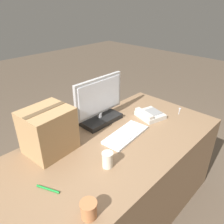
{
  "coord_description": "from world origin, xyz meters",
  "views": [
    {
      "loc": [
        -0.98,
        -0.91,
        1.71
      ],
      "look_at": [
        0.13,
        0.15,
        0.89
      ],
      "focal_mm": 35.0,
      "sensor_mm": 36.0,
      "label": 1
    }
  ],
  "objects_px": {
    "keyboard": "(126,135)",
    "desk_phone": "(150,115)",
    "cardboard_box": "(48,131)",
    "monitor": "(99,106)",
    "paper_cup_left": "(89,209)",
    "pen_marker": "(48,189)",
    "paper_cup_right": "(107,160)",
    "spoon": "(180,110)"
  },
  "relations": [
    {
      "from": "desk_phone",
      "to": "keyboard",
      "type": "bearing_deg",
      "value": -158.69
    },
    {
      "from": "paper_cup_left",
      "to": "pen_marker",
      "type": "relative_size",
      "value": 0.66
    },
    {
      "from": "spoon",
      "to": "pen_marker",
      "type": "xyz_separation_m",
      "value": [
        -1.41,
        0.05,
        0.0
      ]
    },
    {
      "from": "monitor",
      "to": "cardboard_box",
      "type": "xyz_separation_m",
      "value": [
        -0.52,
        -0.05,
        0.01
      ]
    },
    {
      "from": "keyboard",
      "to": "desk_phone",
      "type": "xyz_separation_m",
      "value": [
        0.38,
        0.04,
        0.01
      ]
    },
    {
      "from": "cardboard_box",
      "to": "desk_phone",
      "type": "bearing_deg",
      "value": -14.62
    },
    {
      "from": "monitor",
      "to": "paper_cup_right",
      "type": "relative_size",
      "value": 4.58
    },
    {
      "from": "paper_cup_left",
      "to": "cardboard_box",
      "type": "bearing_deg",
      "value": 74.88
    },
    {
      "from": "spoon",
      "to": "paper_cup_right",
      "type": "bearing_deg",
      "value": 159.87
    },
    {
      "from": "monitor",
      "to": "keyboard",
      "type": "relative_size",
      "value": 1.19
    },
    {
      "from": "monitor",
      "to": "paper_cup_left",
      "type": "bearing_deg",
      "value": -136.52
    },
    {
      "from": "spoon",
      "to": "keyboard",
      "type": "bearing_deg",
      "value": 149.81
    },
    {
      "from": "keyboard",
      "to": "cardboard_box",
      "type": "xyz_separation_m",
      "value": [
        -0.5,
        0.27,
        0.15
      ]
    },
    {
      "from": "keyboard",
      "to": "pen_marker",
      "type": "height_order",
      "value": "keyboard"
    },
    {
      "from": "paper_cup_right",
      "to": "cardboard_box",
      "type": "bearing_deg",
      "value": 110.7
    },
    {
      "from": "paper_cup_right",
      "to": "pen_marker",
      "type": "distance_m",
      "value": 0.39
    },
    {
      "from": "paper_cup_right",
      "to": "desk_phone",
      "type": "bearing_deg",
      "value": 14.32
    },
    {
      "from": "paper_cup_right",
      "to": "spoon",
      "type": "distance_m",
      "value": 1.04
    },
    {
      "from": "pen_marker",
      "to": "keyboard",
      "type": "bearing_deg",
      "value": 69.38
    },
    {
      "from": "desk_phone",
      "to": "paper_cup_right",
      "type": "bearing_deg",
      "value": -150.9
    },
    {
      "from": "desk_phone",
      "to": "spoon",
      "type": "xyz_separation_m",
      "value": [
        0.32,
        -0.13,
        -0.02
      ]
    },
    {
      "from": "cardboard_box",
      "to": "paper_cup_right",
      "type": "bearing_deg",
      "value": -69.3
    },
    {
      "from": "desk_phone",
      "to": "spoon",
      "type": "height_order",
      "value": "desk_phone"
    },
    {
      "from": "monitor",
      "to": "paper_cup_left",
      "type": "xyz_separation_m",
      "value": [
        -0.68,
        -0.64,
        -0.1
      ]
    },
    {
      "from": "monitor",
      "to": "cardboard_box",
      "type": "distance_m",
      "value": 0.52
    },
    {
      "from": "monitor",
      "to": "paper_cup_left",
      "type": "relative_size",
      "value": 5.31
    },
    {
      "from": "cardboard_box",
      "to": "pen_marker",
      "type": "xyz_separation_m",
      "value": [
        -0.21,
        -0.31,
        -0.15
      ]
    },
    {
      "from": "paper_cup_left",
      "to": "cardboard_box",
      "type": "relative_size",
      "value": 0.28
    },
    {
      "from": "paper_cup_left",
      "to": "cardboard_box",
      "type": "distance_m",
      "value": 0.63
    },
    {
      "from": "pen_marker",
      "to": "cardboard_box",
      "type": "bearing_deg",
      "value": 121.56
    },
    {
      "from": "keyboard",
      "to": "spoon",
      "type": "relative_size",
      "value": 3.09
    },
    {
      "from": "monitor",
      "to": "desk_phone",
      "type": "relative_size",
      "value": 1.89
    },
    {
      "from": "spoon",
      "to": "cardboard_box",
      "type": "bearing_deg",
      "value": 140.17
    },
    {
      "from": "paper_cup_left",
      "to": "spoon",
      "type": "distance_m",
      "value": 1.37
    },
    {
      "from": "paper_cup_left",
      "to": "spoon",
      "type": "xyz_separation_m",
      "value": [
        1.35,
        0.24,
        -0.04
      ]
    },
    {
      "from": "monitor",
      "to": "pen_marker",
      "type": "relative_size",
      "value": 3.5
    },
    {
      "from": "keyboard",
      "to": "cardboard_box",
      "type": "height_order",
      "value": "cardboard_box"
    },
    {
      "from": "spoon",
      "to": "cardboard_box",
      "type": "height_order",
      "value": "cardboard_box"
    },
    {
      "from": "monitor",
      "to": "paper_cup_right",
      "type": "bearing_deg",
      "value": -128.37
    },
    {
      "from": "spoon",
      "to": "desk_phone",
      "type": "bearing_deg",
      "value": 134.81
    },
    {
      "from": "keyboard",
      "to": "pen_marker",
      "type": "distance_m",
      "value": 0.71
    },
    {
      "from": "keyboard",
      "to": "desk_phone",
      "type": "relative_size",
      "value": 1.6
    }
  ]
}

